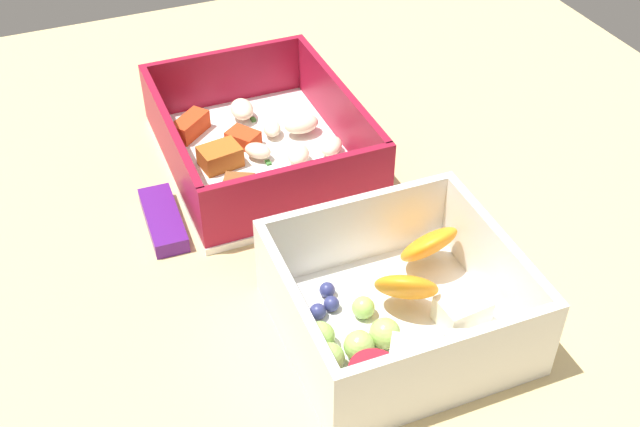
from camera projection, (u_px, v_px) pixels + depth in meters
table_surface at (315, 233)px, 58.65cm from camera, size 80.00×80.00×2.00cm
pasta_container at (260, 144)px, 62.90cm from camera, size 18.89×14.77×5.58cm
fruit_bowl at (399, 310)px, 48.44cm from camera, size 13.74×14.39×5.97cm
candy_bar at (163, 220)px, 57.39cm from camera, size 7.10×2.70×1.20cm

